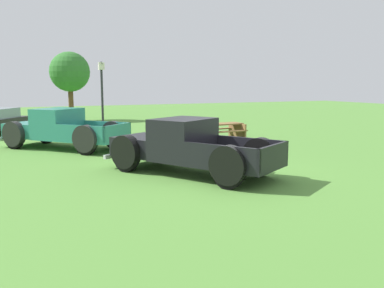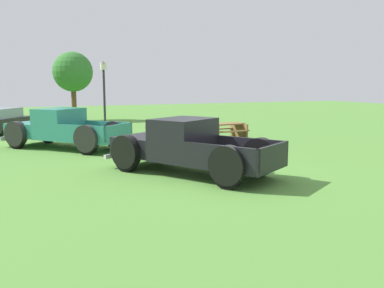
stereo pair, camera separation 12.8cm
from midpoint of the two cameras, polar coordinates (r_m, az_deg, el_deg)
name	(u,v)px [view 1 (the left image)]	position (r m, az deg, el deg)	size (l,w,h in m)	color
ground_plane	(226,176)	(12.00, 4.39, -4.46)	(80.00, 80.00, 0.00)	#548C38
pickup_truck_foreground	(181,147)	(12.32, -1.77, -0.40)	(4.33, 5.57, 1.64)	black
pickup_truck_behind_left	(57,129)	(17.94, -18.44, 1.96)	(5.01, 5.27, 1.65)	#2D8475
lamp_post_near	(102,97)	(21.81, -12.52, 6.42)	(0.36, 0.36, 3.79)	#2D2D33
picnic_table	(224,129)	(19.74, 4.21, 2.06)	(1.91, 1.62, 0.78)	olive
oak_tree_east	(70,72)	(31.29, -16.72, 9.53)	(2.86, 2.86, 4.93)	brown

